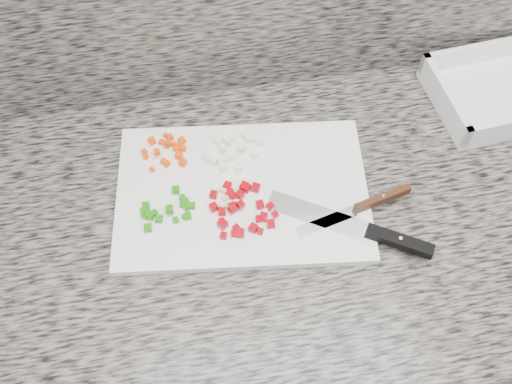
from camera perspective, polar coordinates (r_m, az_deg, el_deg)
The scene contains 11 objects.
cabinet at distance 1.38m, azimuth 4.29°, elevation -11.63°, with size 3.92×0.62×0.86m, color silver.
countertop at distance 0.98m, azimuth 5.96°, elevation -2.38°, with size 3.96×0.64×0.04m, color slate.
cutting_board at distance 0.96m, azimuth -1.38°, elevation -0.03°, with size 0.42×0.28×0.01m, color white.
carrot_pile at distance 1.01m, azimuth -8.58°, elevation 4.24°, with size 0.08×0.08×0.02m.
onion_pile at distance 1.00m, azimuth -2.25°, elevation 4.46°, with size 0.11×0.09×0.02m.
green_pepper_pile at distance 0.94m, azimuth -9.00°, elevation -1.79°, with size 0.09×0.08×0.02m.
red_pepper_pile at distance 0.93m, azimuth -1.58°, elevation -1.59°, with size 0.11×0.11×0.02m.
garlic_pile at distance 0.95m, azimuth -2.73°, elevation -0.36°, with size 0.05×0.05×0.01m.
chef_knife at distance 0.93m, azimuth 11.36°, elevation -3.94°, with size 0.25×0.17×0.02m.
paring_knife at distance 0.95m, azimuth 11.17°, elevation -1.23°, with size 0.20×0.06×0.02m.
tray at distance 1.18m, azimuth 23.64°, elevation 9.25°, with size 0.28×0.21×0.06m.
Camera 1 is at (-0.18, 0.99, 1.72)m, focal length 40.00 mm.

